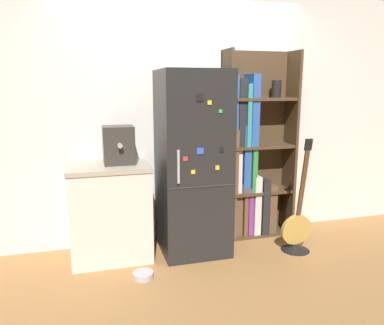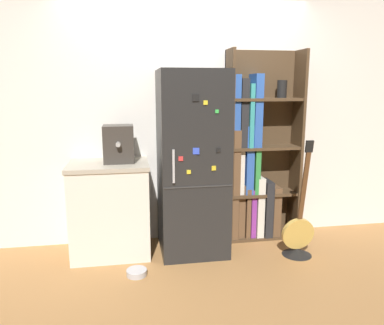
{
  "view_description": "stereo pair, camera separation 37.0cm",
  "coord_description": "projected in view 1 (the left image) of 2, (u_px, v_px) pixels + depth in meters",
  "views": [
    {
      "loc": [
        -0.97,
        -3.34,
        1.63
      ],
      "look_at": [
        0.0,
        0.15,
        0.89
      ],
      "focal_mm": 35.0,
      "sensor_mm": 36.0,
      "label": 1
    },
    {
      "loc": [
        -0.61,
        -3.42,
        1.63
      ],
      "look_at": [
        0.0,
        0.15,
        0.89
      ],
      "focal_mm": 35.0,
      "sensor_mm": 36.0,
      "label": 2
    }
  ],
  "objects": [
    {
      "name": "kitchen_counter",
      "position": [
        110.0,
        211.0,
        3.58
      ],
      "size": [
        0.76,
        0.59,
        0.92
      ],
      "color": "silver",
      "rests_on": "ground_plane"
    },
    {
      "name": "refrigerator",
      "position": [
        192.0,
        163.0,
        3.67
      ],
      "size": [
        0.65,
        0.69,
        1.79
      ],
      "color": "black",
      "rests_on": "ground_plane"
    },
    {
      "name": "wall_back",
      "position": [
        183.0,
        119.0,
        3.93
      ],
      "size": [
        8.0,
        0.05,
        2.6
      ],
      "color": "white",
      "rests_on": "ground_plane"
    },
    {
      "name": "guitar",
      "position": [
        296.0,
        235.0,
        3.76
      ],
      "size": [
        0.32,
        0.29,
        1.16
      ],
      "color": "black",
      "rests_on": "ground_plane"
    },
    {
      "name": "pet_bowl",
      "position": [
        143.0,
        275.0,
        3.24
      ],
      "size": [
        0.18,
        0.18,
        0.05
      ],
      "color": "#B7B7BC",
      "rests_on": "ground_plane"
    },
    {
      "name": "bookshelf",
      "position": [
        250.0,
        160.0,
        4.06
      ],
      "size": [
        0.78,
        0.3,
        2.0
      ],
      "color": "#4C3823",
      "rests_on": "ground_plane"
    },
    {
      "name": "ground_plane",
      "position": [
        196.0,
        253.0,
        3.73
      ],
      "size": [
        16.0,
        16.0,
        0.0
      ],
      "primitive_type": "plane",
      "color": "#A87542"
    },
    {
      "name": "espresso_machine",
      "position": [
        119.0,
        145.0,
        3.5
      ],
      "size": [
        0.28,
        0.31,
        0.36
      ],
      "color": "#38332D",
      "rests_on": "kitchen_counter"
    }
  ]
}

